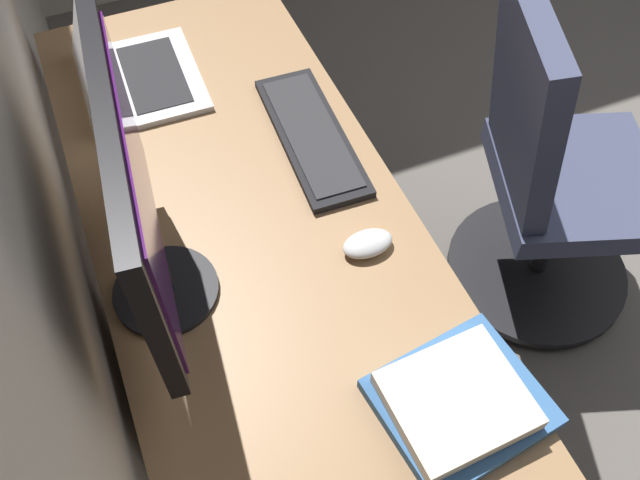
{
  "coord_description": "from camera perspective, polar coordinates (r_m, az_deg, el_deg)",
  "views": [
    {
      "loc": [
        -0.72,
        1.99,
        1.82
      ],
      "look_at": [
        -0.14,
        1.75,
        0.95
      ],
      "focal_mm": 37.62,
      "sensor_mm": 36.0,
      "label": 1
    }
  ],
  "objects": [
    {
      "name": "desk",
      "position": [
        1.31,
        -2.04,
        -8.15
      ],
      "size": [
        2.09,
        0.64,
        0.73
      ],
      "color": "#936D47",
      "rests_on": "ground"
    },
    {
      "name": "drawer_pedestal",
      "position": [
        1.62,
        -3.67,
        -11.33
      ],
      "size": [
        0.4,
        0.51,
        0.69
      ],
      "color": "#936D47",
      "rests_on": "ground"
    },
    {
      "name": "monitor_primary",
      "position": [
        1.1,
        -15.3,
        3.11
      ],
      "size": [
        0.54,
        0.2,
        0.47
      ],
      "color": "black",
      "rests_on": "desk"
    },
    {
      "name": "laptop_left",
      "position": [
        1.69,
        -16.01,
        13.84
      ],
      "size": [
        0.33,
        0.28,
        0.21
      ],
      "color": "silver",
      "rests_on": "desk"
    },
    {
      "name": "keyboard_main",
      "position": [
        1.52,
        -0.73,
        8.91
      ],
      "size": [
        0.43,
        0.16,
        0.02
      ],
      "color": "black",
      "rests_on": "desk"
    },
    {
      "name": "mouse_spare",
      "position": [
        1.32,
        4.08,
        -0.3
      ],
      "size": [
        0.06,
        0.1,
        0.03
      ],
      "primitive_type": "ellipsoid",
      "color": "silver",
      "rests_on": "desk"
    },
    {
      "name": "book_stack_near",
      "position": [
        1.17,
        11.7,
        -13.32
      ],
      "size": [
        0.26,
        0.29,
        0.06
      ],
      "color": "#38669E",
      "rests_on": "desk"
    },
    {
      "name": "office_chair",
      "position": [
        1.9,
        18.9,
        4.57
      ],
      "size": [
        0.56,
        0.6,
        0.97
      ],
      "color": "#383D56",
      "rests_on": "ground"
    }
  ]
}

